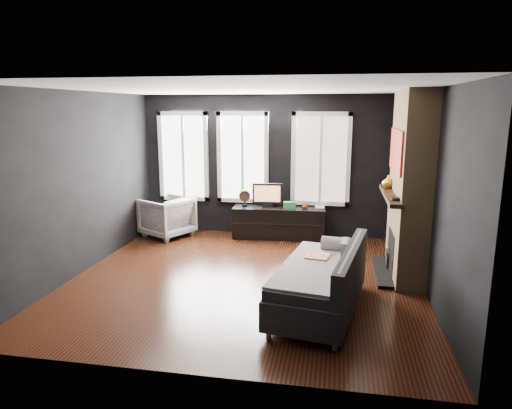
% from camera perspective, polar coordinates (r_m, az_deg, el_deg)
% --- Properties ---
extents(floor, '(5.00, 5.00, 0.00)m').
position_cam_1_polar(floor, '(6.76, -1.30, -9.23)').
color(floor, black).
rests_on(floor, ground).
extents(ceiling, '(5.00, 5.00, 0.00)m').
position_cam_1_polar(ceiling, '(6.31, -1.42, 14.28)').
color(ceiling, white).
rests_on(ceiling, ground).
extents(wall_back, '(5.00, 0.02, 2.70)m').
position_cam_1_polar(wall_back, '(8.84, 1.89, 4.85)').
color(wall_back, black).
rests_on(wall_back, ground).
extents(wall_left, '(0.02, 5.00, 2.70)m').
position_cam_1_polar(wall_left, '(7.32, -20.94, 2.57)').
color(wall_left, black).
rests_on(wall_left, ground).
extents(wall_right, '(0.02, 5.00, 2.70)m').
position_cam_1_polar(wall_right, '(6.40, 21.17, 1.29)').
color(wall_right, black).
rests_on(wall_right, ground).
extents(windows, '(4.00, 0.16, 1.76)m').
position_cam_1_polar(windows, '(8.81, -1.06, 11.55)').
color(windows, white).
rests_on(windows, wall_back).
extents(fireplace, '(0.70, 1.62, 2.70)m').
position_cam_1_polar(fireplace, '(6.94, 18.65, 2.26)').
color(fireplace, '#93724C').
rests_on(fireplace, floor).
extents(sofa, '(1.30, 2.10, 0.84)m').
position_cam_1_polar(sofa, '(5.68, 7.96, -9.05)').
color(sofa, '#242326').
rests_on(sofa, floor).
extents(stripe_pillow, '(0.10, 0.34, 0.34)m').
position_cam_1_polar(stripe_pillow, '(6.04, 11.01, -5.98)').
color(stripe_pillow, gray).
rests_on(stripe_pillow, sofa).
extents(armchair, '(1.07, 1.09, 0.85)m').
position_cam_1_polar(armchair, '(8.97, -11.09, -1.28)').
color(armchair, silver).
rests_on(armchair, floor).
extents(media_console, '(1.77, 0.64, 0.60)m').
position_cam_1_polar(media_console, '(8.75, 2.89, -2.23)').
color(media_console, black).
rests_on(media_console, floor).
extents(monitor, '(0.58, 0.18, 0.51)m').
position_cam_1_polar(monitor, '(8.67, 1.42, 1.39)').
color(monitor, black).
rests_on(monitor, media_console).
extents(desk_fan, '(0.25, 0.25, 0.31)m').
position_cam_1_polar(desk_fan, '(8.76, -1.43, 0.85)').
color(desk_fan, gray).
rests_on(desk_fan, media_console).
extents(mug, '(0.13, 0.11, 0.12)m').
position_cam_1_polar(mug, '(8.62, 6.14, -0.07)').
color(mug, orange).
rests_on(mug, media_console).
extents(book, '(0.18, 0.03, 0.24)m').
position_cam_1_polar(book, '(8.68, 7.41, 0.39)').
color(book, '#BBA994').
rests_on(book, media_console).
extents(storage_box, '(0.25, 0.18, 0.12)m').
position_cam_1_polar(storage_box, '(8.61, 4.21, -0.03)').
color(storage_box, '#317B46').
rests_on(storage_box, media_console).
extents(mantel_vase, '(0.25, 0.26, 0.19)m').
position_cam_1_polar(mantel_vase, '(7.36, 16.21, 2.74)').
color(mantel_vase, gold).
rests_on(mantel_vase, fireplace).
extents(mantel_clock, '(0.16, 0.16, 0.04)m').
position_cam_1_polar(mantel_clock, '(6.39, 17.06, 0.66)').
color(mantel_clock, black).
rests_on(mantel_clock, fireplace).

